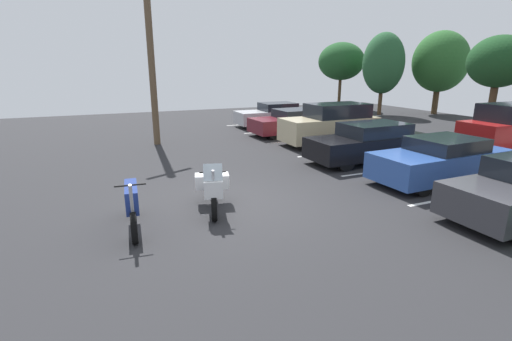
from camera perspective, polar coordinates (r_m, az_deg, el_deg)
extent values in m
cube|color=#262628|center=(9.88, -4.12, -5.55)|extent=(44.00, 44.00, 0.10)
cylinder|color=black|center=(8.85, -6.45, -5.69)|extent=(0.64, 0.28, 0.63)
cylinder|color=black|center=(10.37, -6.79, -2.45)|extent=(0.64, 0.28, 0.63)
cube|color=white|center=(9.48, -6.71, -1.62)|extent=(1.26, 0.65, 0.46)
cylinder|color=#B2B2B7|center=(8.82, -6.56, -2.96)|extent=(0.50, 0.19, 1.10)
cylinder|color=black|center=(8.78, -6.67, -0.25)|extent=(0.19, 0.61, 0.04)
cube|color=white|center=(8.79, -6.57, -2.70)|extent=(0.54, 0.53, 0.41)
cube|color=#B2C1CC|center=(8.62, -6.64, -0.27)|extent=(0.27, 0.47, 0.39)
cube|color=white|center=(9.87, -4.92, -1.52)|extent=(0.49, 0.34, 0.36)
cube|color=white|center=(9.85, -8.62, -1.67)|extent=(0.49, 0.34, 0.36)
cylinder|color=black|center=(8.10, -18.18, -8.39)|extent=(0.66, 0.17, 0.65)
cylinder|color=black|center=(9.51, -18.38, -4.79)|extent=(0.66, 0.17, 0.65)
cube|color=navy|center=(8.65, -18.53, -3.79)|extent=(1.15, 0.35, 0.50)
cylinder|color=#B2B2B7|center=(8.06, -18.45, -5.36)|extent=(0.51, 0.11, 1.12)
cylinder|color=black|center=(7.99, -18.74, -2.15)|extent=(0.08, 0.62, 0.04)
cube|color=silver|center=(23.86, 0.83, 7.23)|extent=(0.12, 4.66, 0.01)
cube|color=silver|center=(21.23, 4.08, 6.12)|extent=(0.12, 4.66, 0.01)
cube|color=silver|center=(18.69, 8.22, 4.69)|extent=(0.12, 4.66, 0.01)
cube|color=silver|center=(16.30, 13.58, 2.79)|extent=(0.12, 4.66, 0.01)
cube|color=silver|center=(14.11, 20.66, 0.23)|extent=(0.12, 4.66, 0.01)
cube|color=silver|center=(12.26, 30.10, -3.18)|extent=(0.12, 4.66, 0.01)
cube|color=#B7B7BC|center=(22.77, 2.66, 8.26)|extent=(1.79, 4.54, 0.73)
cube|color=black|center=(22.83, 3.36, 9.76)|extent=(1.64, 2.03, 0.45)
cylinder|color=black|center=(21.50, -0.22, 7.14)|extent=(0.22, 0.64, 0.64)
cylinder|color=black|center=(22.88, -1.69, 7.66)|extent=(0.22, 0.64, 0.64)
cylinder|color=black|center=(22.85, 7.00, 7.54)|extent=(0.22, 0.64, 0.64)
cylinder|color=black|center=(24.16, 5.22, 8.03)|extent=(0.22, 0.64, 0.64)
cube|color=maroon|center=(19.89, 5.63, 7.11)|extent=(2.10, 4.56, 0.71)
cube|color=black|center=(19.93, 6.21, 8.74)|extent=(1.83, 2.20, 0.41)
cylinder|color=black|center=(18.48, 2.87, 5.77)|extent=(0.25, 0.69, 0.68)
cylinder|color=black|center=(19.89, 0.62, 6.50)|extent=(0.25, 0.69, 0.68)
cylinder|color=black|center=(20.11, 10.54, 6.34)|extent=(0.25, 0.69, 0.68)
cylinder|color=black|center=(21.41, 7.98, 7.01)|extent=(0.25, 0.69, 0.68)
cube|color=#C1B289|center=(17.63, 11.09, 6.32)|extent=(1.86, 4.46, 1.02)
cube|color=black|center=(17.76, 12.37, 9.00)|extent=(1.70, 2.72, 0.62)
cylinder|color=black|center=(16.24, 8.16, 4.27)|extent=(0.22, 0.69, 0.69)
cylinder|color=black|center=(17.57, 5.49, 5.22)|extent=(0.22, 0.69, 0.69)
cylinder|color=black|center=(17.99, 16.44, 4.89)|extent=(0.22, 0.69, 0.69)
cylinder|color=black|center=(19.20, 13.46, 5.75)|extent=(0.22, 0.69, 0.69)
cube|color=black|center=(14.79, 16.93, 3.65)|extent=(1.90, 4.90, 0.76)
cube|color=black|center=(14.81, 17.68, 6.04)|extent=(1.70, 2.45, 0.48)
cylinder|color=black|center=(13.24, 13.60, 1.39)|extent=(0.24, 0.71, 0.70)
cylinder|color=black|center=(14.43, 9.91, 2.77)|extent=(0.24, 0.71, 0.70)
cylinder|color=black|center=(15.46, 23.33, 2.57)|extent=(0.24, 0.71, 0.70)
cylinder|color=black|center=(16.49, 19.47, 3.71)|extent=(0.24, 0.71, 0.70)
cube|color=#2D519E|center=(12.98, 26.34, 1.01)|extent=(1.96, 4.59, 0.79)
cube|color=black|center=(13.00, 27.17, 3.64)|extent=(1.72, 2.09, 0.41)
cylinder|color=black|center=(11.42, 24.26, -2.08)|extent=(0.24, 0.62, 0.62)
cylinder|color=black|center=(12.42, 18.97, -0.18)|extent=(0.24, 0.62, 0.62)
cylinder|color=black|center=(13.86, 32.64, -0.24)|extent=(0.24, 0.62, 0.62)
cylinder|color=black|center=(14.69, 27.68, 1.24)|extent=(0.24, 0.62, 0.62)
cylinder|color=black|center=(10.19, 28.37, -4.56)|extent=(0.23, 0.65, 0.65)
cube|color=maroon|center=(18.92, 34.28, 4.65)|extent=(1.80, 4.30, 1.11)
cylinder|color=black|center=(17.39, 33.41, 2.55)|extent=(0.23, 0.69, 0.69)
cylinder|color=black|center=(18.24, 29.59, 3.61)|extent=(0.23, 0.69, 0.69)
cylinder|color=black|center=(20.60, 34.64, 4.04)|extent=(0.23, 0.69, 0.69)
cylinder|color=brown|center=(17.76, -15.82, 16.71)|extent=(0.30, 0.30, 8.02)
cylinder|color=#4C3823|center=(24.89, 32.33, 7.94)|extent=(0.39, 0.39, 2.38)
ellipsoid|color=#19421E|center=(24.79, 33.22, 13.81)|extent=(3.19, 3.19, 2.77)
cylinder|color=#4C3823|center=(31.72, 25.76, 9.31)|extent=(0.42, 0.42, 1.65)
ellipsoid|color=#285B28|center=(31.61, 26.43, 14.72)|extent=(3.95, 3.95, 4.38)
cylinder|color=#4C3823|center=(33.00, 12.66, 11.29)|extent=(0.25, 0.25, 2.39)
ellipsoid|color=#1E4C23|center=(32.92, 12.95, 16.00)|extent=(3.77, 3.77, 3.04)
cylinder|color=#4C3823|center=(29.74, 18.45, 9.63)|extent=(0.28, 0.28, 1.56)
ellipsoid|color=#23512D|center=(29.61, 18.95, 15.28)|extent=(2.97, 2.97, 4.33)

